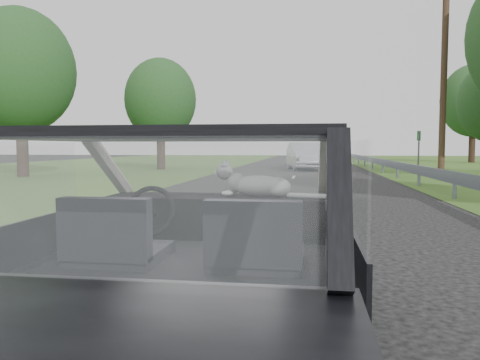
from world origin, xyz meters
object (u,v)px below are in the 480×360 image
(utility_pole, at_px, (444,78))
(other_car, at_px, (305,156))
(cat, at_px, (259,185))
(subject_car, at_px, (196,251))
(highway_sign, at_px, (419,151))

(utility_pole, bearing_deg, other_car, 141.88)
(cat, bearing_deg, subject_car, -108.40)
(cat, distance_m, highway_sign, 24.20)
(subject_car, relative_size, other_car, 0.82)
(subject_car, relative_size, utility_pole, 0.44)
(highway_sign, bearing_deg, utility_pole, -65.06)
(other_car, bearing_deg, cat, -99.58)
(subject_car, xyz_separation_m, utility_pole, (6.76, 20.15, 3.78))
(cat, height_order, highway_sign, highway_sign)
(other_car, distance_m, utility_pole, 8.86)
(highway_sign, height_order, utility_pole, utility_pole)
(subject_car, height_order, utility_pole, utility_pole)
(subject_car, height_order, other_car, other_car)
(other_car, xyz_separation_m, utility_pole, (6.33, -4.97, 3.70))
(other_car, relative_size, utility_pole, 0.54)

